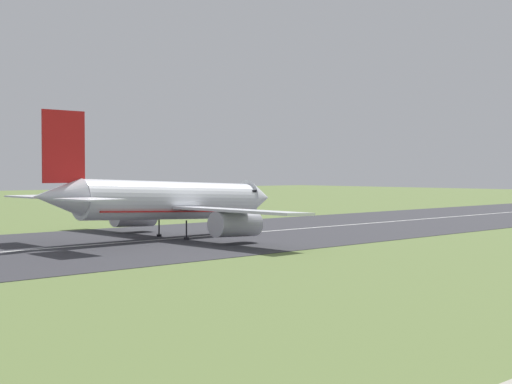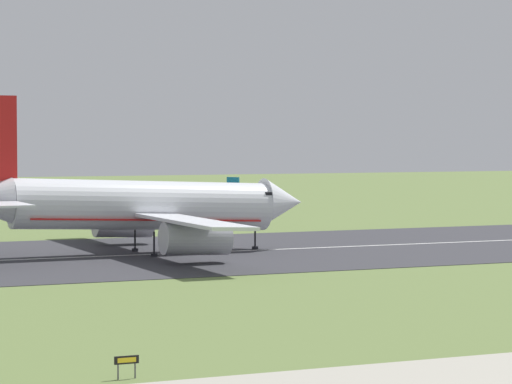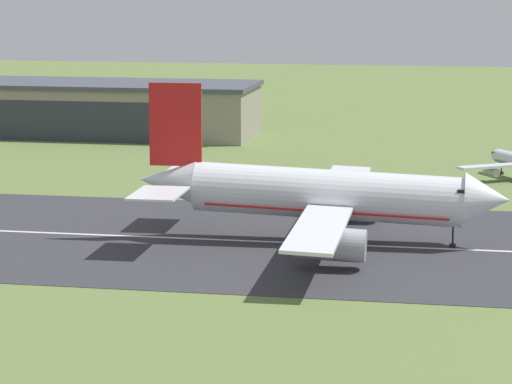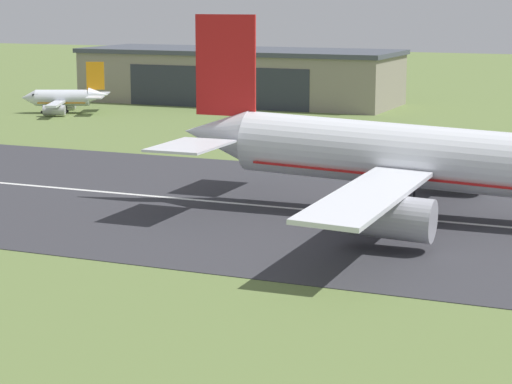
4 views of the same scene
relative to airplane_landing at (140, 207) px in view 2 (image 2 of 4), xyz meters
name	(u,v)px [view 2 (image 2 of 4)]	position (x,y,z in m)	size (l,w,h in m)	color
ground_plane	(178,322)	(-13.86, -54.15, -5.96)	(704.57, 704.57, 0.00)	olive
runway_strip	(32,259)	(-13.86, -0.80, -5.93)	(464.57, 51.20, 0.06)	#333338
runway_centreline	(32,259)	(-13.86, -0.80, -5.90)	(418.11, 0.70, 0.01)	silver
airplane_landing	(140,207)	(0.00, 0.00, 0.00)	(46.43, 56.28, 19.69)	silver
airplane_parked_west	(194,205)	(26.07, 51.77, -3.06)	(21.21, 19.70, 7.97)	silver
runway_sign	(127,362)	(-24.30, -74.51, -4.90)	(1.54, 0.13, 1.42)	#4C4C51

